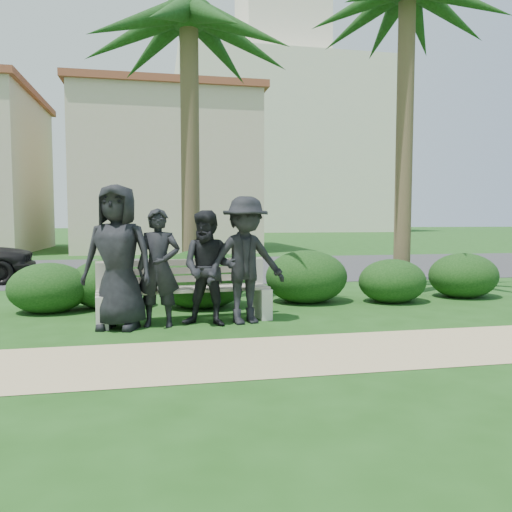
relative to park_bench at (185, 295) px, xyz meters
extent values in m
plane|color=#1A4313|center=(1.15, -0.20, -0.39)|extent=(160.00, 160.00, 0.00)
cube|color=tan|center=(1.15, -2.00, -0.39)|extent=(30.00, 1.60, 0.01)
cube|color=#2D2D30|center=(1.15, 7.80, -0.39)|extent=(160.00, 8.00, 0.01)
cube|color=#C1B991|center=(0.15, 17.80, 3.11)|extent=(8.00, 8.00, 7.00)
cube|color=brown|center=(0.15, 17.80, 6.76)|extent=(8.40, 8.40, 0.30)
cube|color=#EEE2C7|center=(15.15, 54.80, 9.61)|extent=(26.00, 18.00, 20.00)
cube|color=#EEE2C7|center=(15.15, 54.80, 25.61)|extent=(10.00, 10.00, 12.00)
cube|color=gray|center=(0.00, -0.04, 0.07)|extent=(2.49, 0.79, 0.04)
cube|color=gray|center=(0.00, 0.20, 0.33)|extent=(2.44, 0.27, 0.29)
cube|color=beige|center=(-1.14, -0.04, -0.16)|extent=(0.22, 0.57, 0.45)
cube|color=beige|center=(1.14, -0.04, -0.16)|extent=(0.22, 0.57, 0.45)
imported|color=black|center=(-0.90, -0.30, 0.58)|extent=(1.08, 0.87, 1.93)
imported|color=black|center=(-0.37, -0.27, 0.42)|extent=(0.65, 0.49, 1.62)
imported|color=black|center=(0.30, -0.36, 0.41)|extent=(0.93, 0.83, 1.59)
imported|color=black|center=(0.83, -0.31, 0.51)|extent=(1.27, 0.89, 1.78)
ellipsoid|color=black|center=(-2.08, 1.15, 0.02)|extent=(1.24, 1.03, 0.81)
ellipsoid|color=black|center=(-1.19, 1.38, 0.04)|extent=(1.29, 1.07, 0.84)
ellipsoid|color=black|center=(0.34, 1.13, 0.11)|extent=(1.54, 1.27, 1.00)
ellipsoid|color=black|center=(2.20, 1.27, 0.09)|extent=(1.46, 1.21, 0.95)
ellipsoid|color=black|center=(3.70, 0.97, 0.01)|extent=(1.21, 1.00, 0.79)
ellipsoid|color=black|center=(5.28, 1.24, 0.04)|extent=(1.32, 1.09, 0.86)
cylinder|color=brown|center=(0.20, 1.68, 2.09)|extent=(0.32, 0.32, 4.96)
cylinder|color=brown|center=(4.29, 1.78, 2.51)|extent=(0.32, 0.32, 5.79)
camera|label=1|loc=(-0.40, -7.16, 1.08)|focal=35.00mm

